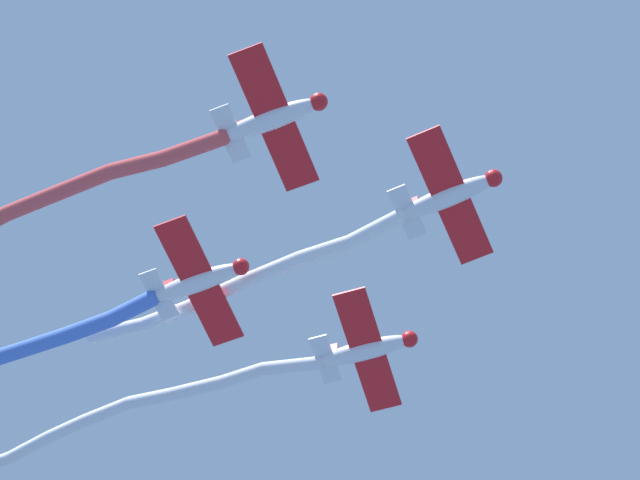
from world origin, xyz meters
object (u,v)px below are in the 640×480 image
airplane_left_wing (367,350)px  airplane_slot (199,281)px  airplane_right_wing (274,118)px  airplane_lead (450,196)px

airplane_left_wing → airplane_slot: size_ratio=1.02×
airplane_left_wing → airplane_right_wing: 14.31m
airplane_right_wing → airplane_slot: bearing=135.8°
airplane_lead → airplane_left_wing: airplane_lead is taller
airplane_lead → airplane_left_wing: (7.26, -7.03, -0.40)m
airplane_lead → airplane_slot: airplane_lead is taller
airplane_right_wing → airplane_lead: bearing=45.7°
airplane_right_wing → airplane_left_wing: bearing=90.8°
airplane_left_wing → airplane_slot: 10.11m
airplane_right_wing → airplane_slot: size_ratio=1.00×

